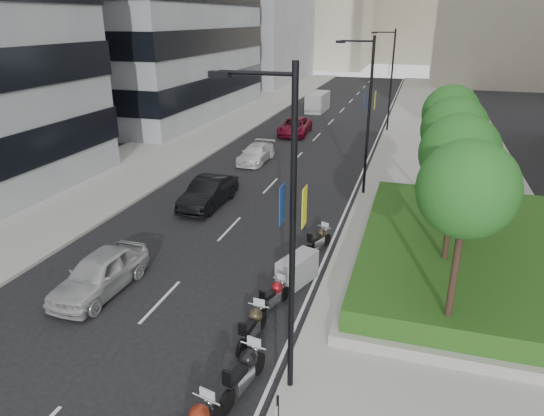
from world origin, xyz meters
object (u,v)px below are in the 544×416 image
at_px(motorcycle_6, 318,240).
at_px(car_d, 295,126).
at_px(car_b, 208,193).
at_px(car_c, 256,153).
at_px(motorcycle_5, 297,270).
at_px(lamp_post_0, 287,225).
at_px(motorcycle_3, 253,326).
at_px(delivery_van, 317,103).
at_px(lamp_post_1, 366,110).
at_px(car_a, 100,273).
at_px(motorcycle_4, 274,296).
at_px(lamp_post_2, 390,76).
at_px(motorcycle_2, 244,372).

relative_size(motorcycle_6, car_d, 0.37).
xyz_separation_m(car_b, car_c, (-0.31, 9.22, -0.15)).
xyz_separation_m(motorcycle_5, car_d, (-6.65, 25.57, 0.15)).
bearing_deg(motorcycle_6, car_b, 82.84).
relative_size(lamp_post_0, motorcycle_3, 4.11).
bearing_deg(delivery_van, lamp_post_1, -71.61).
xyz_separation_m(lamp_post_1, motorcycle_3, (-1.57, -15.26, -4.48)).
distance_m(car_b, car_d, 18.75).
xyz_separation_m(lamp_post_0, car_a, (-8.16, 3.00, -4.28)).
height_order(lamp_post_1, car_b, lamp_post_1).
height_order(car_d, delivery_van, delivery_van).
xyz_separation_m(lamp_post_0, motorcycle_4, (-1.47, 3.78, -4.54)).
relative_size(motorcycle_4, car_d, 0.36).
bearing_deg(car_d, lamp_post_0, -79.15).
xyz_separation_m(lamp_post_2, motorcycle_5, (-1.10, -29.20, -4.48)).
distance_m(lamp_post_0, lamp_post_1, 17.00).
bearing_deg(car_a, lamp_post_0, -18.32).
xyz_separation_m(lamp_post_2, motorcycle_2, (-1.06, -35.47, -4.43)).
bearing_deg(motorcycle_2, car_b, 38.02).
relative_size(lamp_post_1, motorcycle_5, 4.30).
height_order(lamp_post_2, motorcycle_3, lamp_post_2).
xyz_separation_m(motorcycle_5, car_b, (-6.83, 6.82, 0.21)).
bearing_deg(lamp_post_0, lamp_post_2, 90.00).
distance_m(motorcycle_3, car_c, 21.18).
bearing_deg(motorcycle_5, motorcycle_6, 15.67).
bearing_deg(car_b, car_a, -89.90).
relative_size(motorcycle_6, delivery_van, 0.41).
xyz_separation_m(lamp_post_0, lamp_post_2, (0.00, 35.00, 0.00)).
relative_size(lamp_post_0, delivery_van, 1.85).
relative_size(lamp_post_0, lamp_post_1, 1.00).
bearing_deg(motorcycle_6, car_c, 50.57).
height_order(motorcycle_2, car_d, car_d).
height_order(lamp_post_0, motorcycle_3, lamp_post_0).
distance_m(lamp_post_1, car_c, 10.53).
xyz_separation_m(lamp_post_1, car_c, (-8.23, 4.84, -4.42)).
relative_size(lamp_post_2, delivery_van, 1.85).
height_order(motorcycle_4, motorcycle_5, motorcycle_5).
height_order(lamp_post_0, lamp_post_2, same).
height_order(lamp_post_1, motorcycle_4, lamp_post_1).
distance_m(lamp_post_2, motorcycle_6, 26.57).
xyz_separation_m(lamp_post_2, car_d, (-7.75, -3.64, -4.32)).
distance_m(motorcycle_3, delivery_van, 42.31).
height_order(lamp_post_1, motorcycle_6, lamp_post_1).
height_order(motorcycle_2, car_a, car_a).
relative_size(lamp_post_1, motorcycle_3, 4.11).
relative_size(lamp_post_0, car_c, 2.03).
bearing_deg(motorcycle_3, delivery_van, 14.26).
bearing_deg(car_b, motorcycle_5, -43.48).
xyz_separation_m(motorcycle_4, car_d, (-6.28, 27.59, 0.21)).
distance_m(motorcycle_5, car_a, 7.59).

